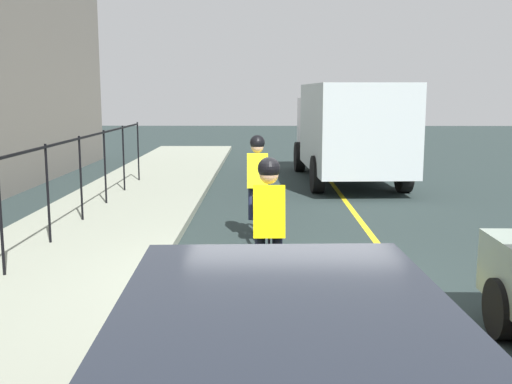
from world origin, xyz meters
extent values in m
plane|color=#232F2E|center=(0.00, 0.00, 0.00)|extent=(80.00, 80.00, 0.00)
cube|color=yellow|center=(0.00, -1.60, 0.00)|extent=(36.00, 0.12, 0.01)
cube|color=gray|center=(0.00, 3.40, 0.07)|extent=(40.00, 3.20, 0.15)
cylinder|color=black|center=(0.11, 3.80, 0.95)|extent=(0.04, 0.04, 1.60)
cylinder|color=black|center=(1.89, 3.80, 0.95)|extent=(0.04, 0.04, 1.60)
cylinder|color=black|center=(3.68, 3.80, 0.95)|extent=(0.04, 0.04, 1.60)
cylinder|color=black|center=(5.47, 3.80, 0.95)|extent=(0.04, 0.04, 1.60)
cylinder|color=black|center=(7.26, 3.80, 0.95)|extent=(0.04, 0.04, 1.60)
cylinder|color=black|center=(9.05, 3.80, 0.95)|extent=(0.04, 0.04, 1.60)
cube|color=black|center=(1.00, 3.80, 1.70)|extent=(16.11, 0.04, 0.04)
torus|color=black|center=(3.42, 0.47, 0.33)|extent=(0.66, 0.08, 0.66)
torus|color=black|center=(2.37, 0.44, 0.33)|extent=(0.66, 0.08, 0.66)
cube|color=black|center=(2.89, 0.46, 0.58)|extent=(0.93, 0.07, 0.24)
cylinder|color=black|center=(2.74, 0.45, 0.73)|extent=(0.03, 0.03, 0.35)
cube|color=yellow|center=(2.79, 0.45, 1.21)|extent=(0.35, 0.37, 0.63)
sphere|color=tan|center=(2.84, 0.46, 1.62)|extent=(0.22, 0.22, 0.22)
sphere|color=black|center=(2.84, 0.46, 1.70)|extent=(0.26, 0.26, 0.26)
cylinder|color=#191E38|center=(2.77, 0.55, 0.68)|extent=(0.34, 0.13, 0.65)
cylinder|color=#191E38|center=(2.78, 0.35, 0.68)|extent=(0.34, 0.13, 0.65)
cube|color=black|center=(2.42, 0.44, 0.75)|extent=(0.25, 0.21, 0.18)
torus|color=black|center=(-0.23, 0.30, 0.33)|extent=(0.66, 0.08, 0.66)
torus|color=black|center=(-1.28, 0.27, 0.33)|extent=(0.66, 0.08, 0.66)
cube|color=black|center=(-0.75, 0.29, 0.58)|extent=(0.93, 0.07, 0.24)
cylinder|color=black|center=(-0.90, 0.29, 0.73)|extent=(0.03, 0.03, 0.35)
cube|color=yellow|center=(-0.85, 0.29, 1.21)|extent=(0.35, 0.37, 0.63)
sphere|color=tan|center=(-0.80, 0.29, 1.62)|extent=(0.22, 0.22, 0.22)
sphere|color=black|center=(-0.80, 0.29, 1.70)|extent=(0.26, 0.26, 0.26)
cylinder|color=#191E38|center=(-0.88, 0.39, 0.68)|extent=(0.34, 0.13, 0.65)
cylinder|color=#191E38|center=(-0.87, 0.19, 0.68)|extent=(0.34, 0.13, 0.65)
cube|color=black|center=(-1.23, 0.28, 0.75)|extent=(0.25, 0.21, 0.18)
cylinder|color=black|center=(-1.58, -2.15, 0.32)|extent=(0.64, 0.23, 0.64)
cube|color=#1E232D|center=(-5.10, 0.24, 1.30)|extent=(2.53, 1.68, 0.56)
cube|color=#AEB8BB|center=(8.97, -2.10, 1.63)|extent=(4.87, 2.63, 2.30)
cube|color=silver|center=(12.38, -1.94, 1.43)|extent=(1.92, 2.29, 1.90)
cylinder|color=black|center=(12.19, -0.83, 0.48)|extent=(0.97, 0.35, 0.96)
cylinder|color=black|center=(12.30, -3.06, 0.48)|extent=(0.97, 0.35, 0.96)
cylinder|color=black|center=(7.85, -1.03, 0.48)|extent=(0.97, 0.35, 0.96)
cylinder|color=black|center=(7.96, -3.27, 0.48)|extent=(0.97, 0.35, 0.96)
camera|label=1|loc=(-7.74, 0.35, 2.55)|focal=43.07mm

